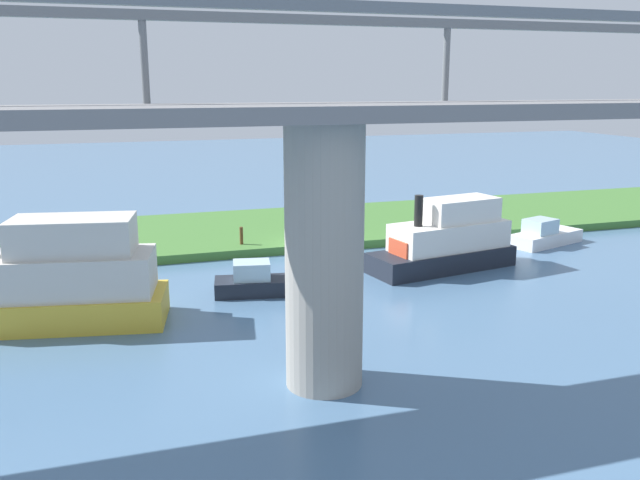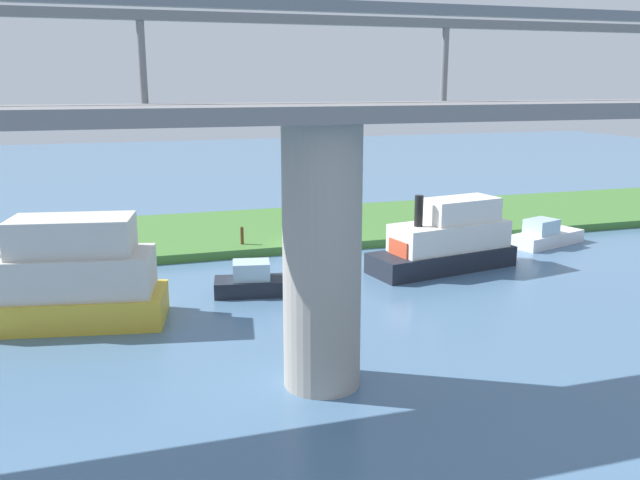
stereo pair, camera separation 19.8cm
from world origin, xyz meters
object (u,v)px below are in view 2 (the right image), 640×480
at_px(motorboat_white, 262,282).
at_px(riverboat_paddlewheel, 447,241).
at_px(motorboat_red, 52,282).
at_px(bridge_pylon, 322,258).
at_px(person_on_bank, 331,226).
at_px(houseboat_blue, 546,236).
at_px(mooring_post, 242,236).

bearing_deg(motorboat_white, riverboat_paddlewheel, -172.87).
bearing_deg(motorboat_red, bridge_pylon, 135.71).
height_order(person_on_bank, riverboat_paddlewheel, riverboat_paddlewheel).
relative_size(person_on_bank, houseboat_blue, 0.26).
xyz_separation_m(bridge_pylon, houseboat_blue, (-18.93, -14.34, -3.72)).
xyz_separation_m(bridge_pylon, motorboat_white, (-0.18, -10.09, -3.76)).
height_order(person_on_bank, houseboat_blue, person_on_bank).
distance_m(person_on_bank, houseboat_blue, 13.21).
xyz_separation_m(mooring_post, motorboat_white, (0.59, 8.02, -0.45)).
height_order(motorboat_red, motorboat_white, motorboat_red).
bearing_deg(houseboat_blue, motorboat_white, 12.79).
xyz_separation_m(riverboat_paddlewheel, motorboat_red, (19.44, 2.73, 0.29)).
distance_m(mooring_post, motorboat_white, 8.05).
height_order(riverboat_paddlewheel, motorboat_red, motorboat_red).
bearing_deg(riverboat_paddlewheel, person_on_bank, -58.98).
bearing_deg(motorboat_red, houseboat_blue, -168.43).
bearing_deg(mooring_post, bridge_pylon, 87.56).
height_order(bridge_pylon, houseboat_blue, bridge_pylon).
distance_m(bridge_pylon, motorboat_red, 12.64).
bearing_deg(houseboat_blue, motorboat_red, 11.57).
relative_size(houseboat_blue, motorboat_red, 0.53).
distance_m(houseboat_blue, motorboat_white, 19.23).
distance_m(bridge_pylon, motorboat_white, 10.76).
height_order(bridge_pylon, motorboat_white, bridge_pylon).
relative_size(mooring_post, motorboat_white, 0.21).
height_order(riverboat_paddlewheel, houseboat_blue, riverboat_paddlewheel).
distance_m(houseboat_blue, motorboat_red, 28.40).
bearing_deg(person_on_bank, houseboat_blue, 162.19).
height_order(mooring_post, motorboat_red, motorboat_red).
height_order(mooring_post, riverboat_paddlewheel, riverboat_paddlewheel).
bearing_deg(bridge_pylon, motorboat_red, -44.29).
bearing_deg(motorboat_white, motorboat_red, 8.99).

